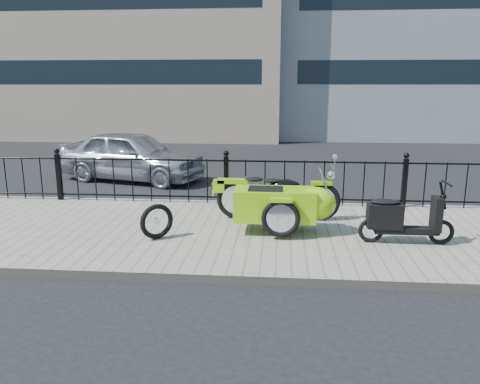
# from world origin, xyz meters

# --- Properties ---
(ground) EXTENTS (120.00, 120.00, 0.00)m
(ground) POSITION_xyz_m (0.00, 0.00, 0.00)
(ground) COLOR black
(ground) RESTS_ON ground
(sidewalk) EXTENTS (30.00, 3.80, 0.12)m
(sidewalk) POSITION_xyz_m (0.00, -0.50, 0.06)
(sidewalk) COLOR gray
(sidewalk) RESTS_ON ground
(curb) EXTENTS (30.00, 0.10, 0.12)m
(curb) POSITION_xyz_m (0.00, 1.44, 0.06)
(curb) COLOR gray
(curb) RESTS_ON ground
(iron_fence) EXTENTS (14.11, 0.11, 1.08)m
(iron_fence) POSITION_xyz_m (0.00, 1.30, 0.59)
(iron_fence) COLOR black
(iron_fence) RESTS_ON sidewalk
(building_tan) EXTENTS (14.00, 8.01, 12.00)m
(building_tan) POSITION_xyz_m (-6.00, 15.99, 6.00)
(building_tan) COLOR gray
(building_tan) RESTS_ON ground
(motorcycle_sidecar) EXTENTS (2.28, 1.48, 0.98)m
(motorcycle_sidecar) POSITION_xyz_m (1.18, -0.41, 0.59)
(motorcycle_sidecar) COLOR black
(motorcycle_sidecar) RESTS_ON sidewalk
(scooter) EXTENTS (1.42, 0.41, 0.96)m
(scooter) POSITION_xyz_m (2.89, -0.93, 0.49)
(scooter) COLOR black
(scooter) RESTS_ON sidewalk
(spare_tire) EXTENTS (0.47, 0.43, 0.56)m
(spare_tire) POSITION_xyz_m (-0.82, -1.04, 0.40)
(spare_tire) COLOR black
(spare_tire) RESTS_ON sidewalk
(sedan_car) EXTENTS (4.13, 2.52, 1.32)m
(sedan_car) POSITION_xyz_m (-2.81, 4.01, 0.66)
(sedan_car) COLOR #B7B9BF
(sedan_car) RESTS_ON ground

